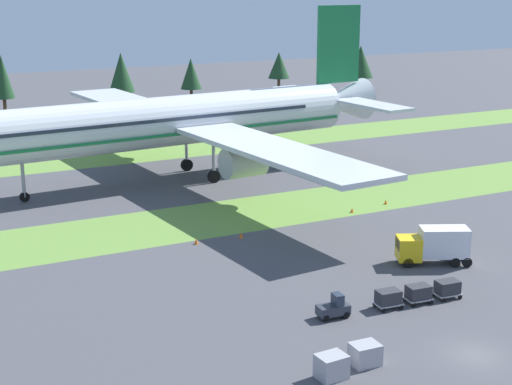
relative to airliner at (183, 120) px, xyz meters
The scene contains 17 objects.
ground_plane 59.00m from the airliner, 91.14° to the right, with size 400.00×400.00×0.00m, color #47474C.
grass_strip_near 20.58m from the airliner, 93.52° to the right, with size 320.00×12.71×0.01m, color olive.
grass_strip_far 20.31m from the airliner, 93.58° to the left, with size 320.00×12.71×0.01m, color olive.
airliner is the anchor object (origin of this frame).
baggage_tug 49.13m from the airliner, 97.92° to the right, with size 2.71×1.54×1.97m.
cargo_dolly_lead 49.16m from the airliner, 91.99° to the right, with size 2.33×1.70×1.55m.
cargo_dolly_second 49.41m from the airliner, 88.60° to the right, with size 2.33×1.70×1.55m.
cargo_dolly_third 49.84m from the airliner, 85.25° to the right, with size 2.33×1.70×1.55m.
catering_truck 43.29m from the airliner, 78.54° to the right, with size 7.27×5.08×3.58m.
ground_crew_marshaller 41.93m from the airliner, 78.30° to the right, with size 0.54×0.36×1.74m.
uld_container_0 57.10m from the airliner, 99.23° to the right, with size 2.00×1.60×1.56m, color #A3A3A8.
uld_container_1 58.22m from the airliner, 102.23° to the right, with size 2.00×1.60×1.68m, color #A3A3A8.
taxiway_marker_0 29.58m from the airliner, 53.65° to the right, with size 0.44×0.44×0.58m, color orange.
taxiway_marker_1 27.71m from the airliner, 64.89° to the right, with size 0.44×0.44×0.57m, color orange.
taxiway_marker_2 28.98m from the airliner, 109.74° to the right, with size 0.44×0.44×0.63m, color orange.
taxiway_marker_3 28.06m from the airliner, 99.47° to the right, with size 0.44×0.44×0.62m, color orange.
distant_tree_line 63.26m from the airliner, 88.34° to the left, with size 151.04×10.42×12.07m.
Camera 1 is at (-37.67, -38.60, 26.12)m, focal length 54.95 mm.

